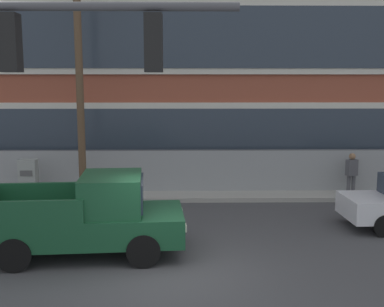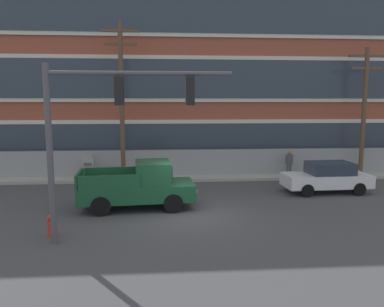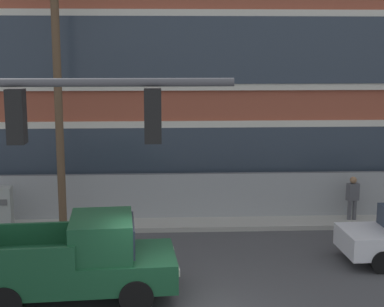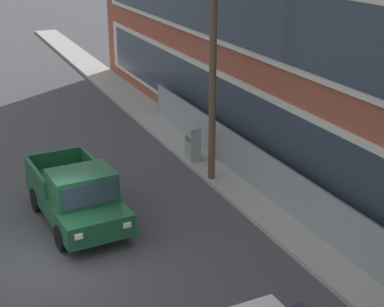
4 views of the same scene
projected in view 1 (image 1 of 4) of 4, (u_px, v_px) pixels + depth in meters
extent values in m
plane|color=#424244|center=(170.00, 272.00, 11.03)|extent=(160.00, 160.00, 0.00)
cube|color=#9E9B93|center=(176.00, 195.00, 18.20)|extent=(80.00, 1.91, 0.16)
cube|color=brown|center=(106.00, 50.00, 22.72)|extent=(38.10, 9.06, 11.57)
cube|color=beige|center=(90.00, 138.00, 18.73)|extent=(35.05, 0.10, 2.78)
cube|color=#2D3844|center=(89.00, 139.00, 18.67)|extent=(33.53, 0.06, 2.31)
cube|color=beige|center=(87.00, 37.00, 18.15)|extent=(35.05, 0.10, 2.78)
cube|color=#2D3844|center=(86.00, 37.00, 18.09)|extent=(33.53, 0.06, 2.31)
cube|color=gray|center=(211.00, 173.00, 18.41)|extent=(26.01, 0.04, 1.73)
cylinder|color=#4C4C51|center=(211.00, 150.00, 18.28)|extent=(26.01, 0.05, 0.05)
cylinder|color=#4C4C51|center=(52.00, 6.00, 7.39)|extent=(5.79, 0.14, 0.14)
cube|color=black|center=(10.00, 43.00, 7.47)|extent=(0.28, 0.32, 0.90)
cylinder|color=#4B0807|center=(13.00, 26.00, 7.60)|extent=(0.04, 0.18, 0.18)
cylinder|color=#503E08|center=(14.00, 44.00, 7.64)|extent=(0.04, 0.18, 0.18)
cylinder|color=green|center=(15.00, 62.00, 7.69)|extent=(0.04, 0.18, 0.18)
cube|color=black|center=(154.00, 43.00, 7.50)|extent=(0.28, 0.32, 0.90)
cylinder|color=#4B0807|center=(154.00, 26.00, 7.64)|extent=(0.04, 0.18, 0.18)
cylinder|color=#503E08|center=(154.00, 44.00, 7.68)|extent=(0.04, 0.18, 0.18)
cylinder|color=green|center=(154.00, 62.00, 7.72)|extent=(0.04, 0.18, 0.18)
cube|color=#194C2D|center=(85.00, 226.00, 12.03)|extent=(5.04, 2.45, 0.70)
cube|color=#194C2D|center=(112.00, 193.00, 11.97)|extent=(1.61, 2.03, 0.93)
cube|color=#283342|center=(142.00, 193.00, 12.04)|extent=(0.19, 1.71, 0.70)
cube|color=#194C2D|center=(47.00, 193.00, 12.81)|extent=(2.45, 0.30, 0.56)
cube|color=#194C2D|center=(29.00, 213.00, 10.87)|extent=(2.45, 0.30, 0.56)
cylinder|color=black|center=(144.00, 226.00, 13.16)|extent=(0.82, 0.32, 0.80)
cylinder|color=black|center=(143.00, 251.00, 11.26)|extent=(0.82, 0.32, 0.80)
cylinder|color=black|center=(34.00, 229.00, 12.90)|extent=(0.82, 0.32, 0.80)
cylinder|color=black|center=(14.00, 255.00, 11.00)|extent=(0.82, 0.32, 0.80)
cube|color=white|center=(181.00, 211.00, 12.95)|extent=(0.08, 0.24, 0.16)
cube|color=white|center=(185.00, 228.00, 11.51)|extent=(0.08, 0.24, 0.16)
cylinder|color=black|center=(384.00, 226.00, 13.47)|extent=(0.65, 0.22, 0.64)
cylinder|color=black|center=(361.00, 210.00, 15.05)|extent=(0.65, 0.22, 0.64)
cylinder|color=brown|center=(79.00, 77.00, 16.76)|extent=(0.26, 0.26, 8.95)
cube|color=#939993|center=(29.00, 180.00, 17.40)|extent=(0.62, 0.45, 1.54)
cube|color=#515151|center=(26.00, 173.00, 17.12)|extent=(0.44, 0.02, 0.20)
cylinder|color=#4C4C51|center=(348.00, 187.00, 17.98)|extent=(0.14, 0.14, 0.85)
cylinder|color=#4C4C51|center=(353.00, 187.00, 17.98)|extent=(0.14, 0.14, 0.85)
cube|color=#4C4C51|center=(352.00, 168.00, 17.87)|extent=(0.46, 0.35, 0.60)
sphere|color=#8C6647|center=(352.00, 156.00, 17.81)|extent=(0.24, 0.24, 0.24)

